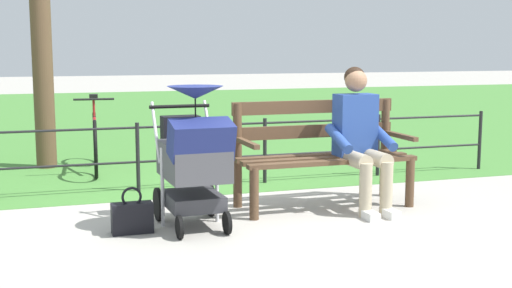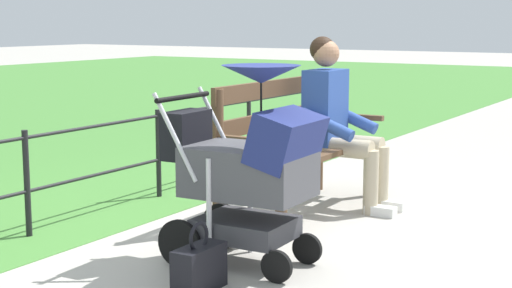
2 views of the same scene
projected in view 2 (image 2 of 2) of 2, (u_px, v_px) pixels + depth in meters
name	position (u px, v px, depth m)	size (l,w,h in m)	color
ground_plane	(246.00, 239.00, 5.01)	(60.00, 60.00, 0.00)	#ADA89E
park_bench	(293.00, 140.00, 5.70)	(1.61, 0.62, 0.96)	brown
person_on_bench	(338.00, 118.00, 5.80)	(0.53, 0.74, 1.28)	tan
stroller	(250.00, 164.00, 4.39)	(0.53, 0.91, 1.15)	black
handbag	(199.00, 267.00, 4.04)	(0.32, 0.14, 0.37)	black
park_fence	(99.00, 158.00, 5.59)	(6.81, 0.04, 0.70)	black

